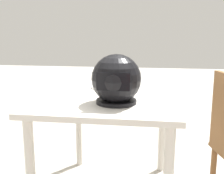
# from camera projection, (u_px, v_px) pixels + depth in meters

# --- Properties ---
(dining_table) EXTENTS (0.81, 1.04, 0.74)m
(dining_table) POSITION_uv_depth(u_px,v_px,m) (111.00, 108.00, 1.75)
(dining_table) COLOR beige
(dining_table) RESTS_ON ground
(pizza_plate) EXTENTS (0.31, 0.31, 0.01)m
(pizza_plate) POSITION_uv_depth(u_px,v_px,m) (113.00, 86.00, 1.90)
(pizza_plate) COLOR white
(pizza_plate) RESTS_ON dining_table
(pizza) EXTENTS (0.25, 0.25, 0.05)m
(pizza) POSITION_uv_depth(u_px,v_px,m) (112.00, 84.00, 1.89)
(pizza) COLOR tan
(pizza) RESTS_ON pizza_plate
(motorcycle_helmet) EXTENTS (0.26, 0.26, 0.26)m
(motorcycle_helmet) POSITION_uv_depth(u_px,v_px,m) (116.00, 80.00, 1.46)
(motorcycle_helmet) COLOR black
(motorcycle_helmet) RESTS_ON dining_table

